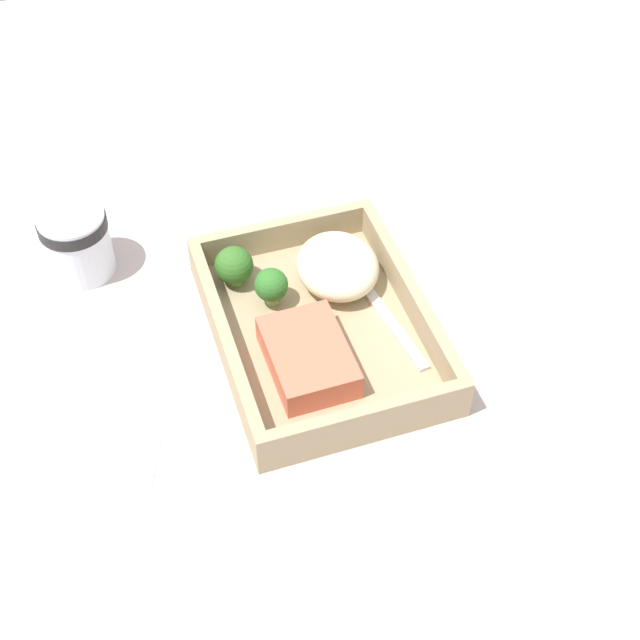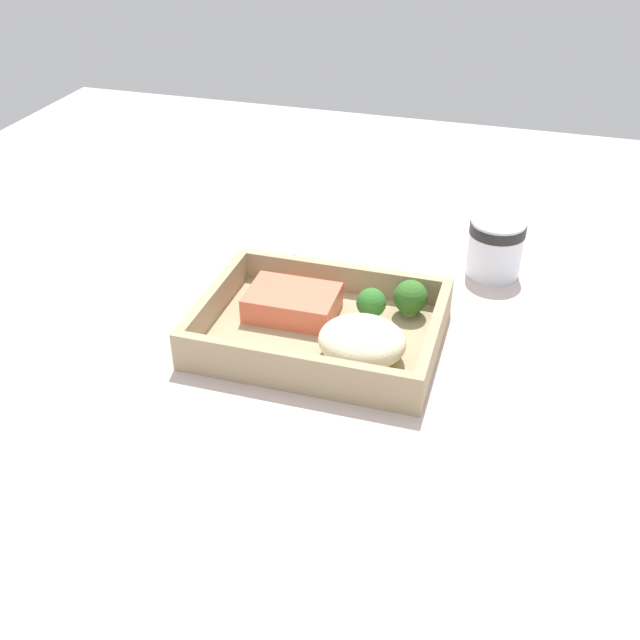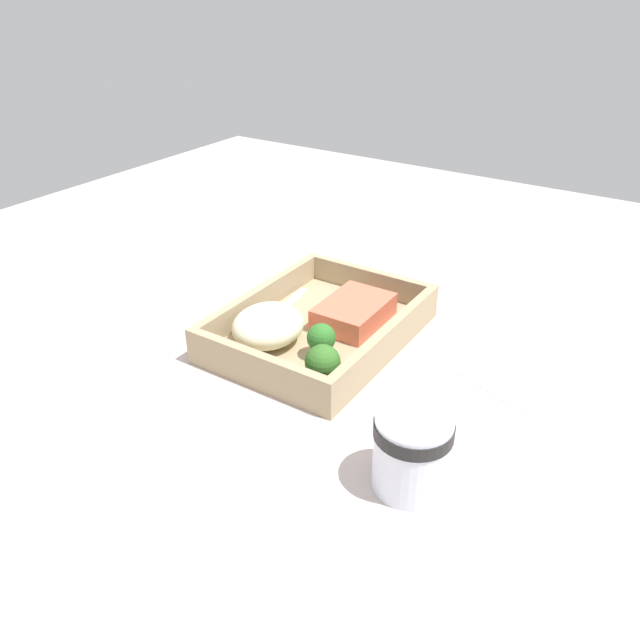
# 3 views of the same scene
# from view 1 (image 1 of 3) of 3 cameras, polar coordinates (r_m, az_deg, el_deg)

# --- Properties ---
(ground_plane) EXTENTS (1.60, 1.60, 0.02)m
(ground_plane) POSITION_cam_1_polar(r_m,az_deg,el_deg) (0.91, 0.00, -1.56)
(ground_plane) COLOR beige
(takeout_tray) EXTENTS (0.27, 0.21, 0.01)m
(takeout_tray) POSITION_cam_1_polar(r_m,az_deg,el_deg) (0.90, 0.00, -0.90)
(takeout_tray) COLOR tan
(takeout_tray) RESTS_ON ground_plane
(tray_rim) EXTENTS (0.27, 0.21, 0.04)m
(tray_rim) POSITION_cam_1_polar(r_m,az_deg,el_deg) (0.88, 0.00, 0.11)
(tray_rim) COLOR tan
(tray_rim) RESTS_ON takeout_tray
(salmon_fillet) EXTENTS (0.11, 0.08, 0.03)m
(salmon_fillet) POSITION_cam_1_polar(r_m,az_deg,el_deg) (0.85, -0.77, -2.38)
(salmon_fillet) COLOR #E7694C
(salmon_fillet) RESTS_ON takeout_tray
(mashed_potatoes) EXTENTS (0.10, 0.09, 0.05)m
(mashed_potatoes) POSITION_cam_1_polar(r_m,az_deg,el_deg) (0.92, 1.13, 3.47)
(mashed_potatoes) COLOR #F2E7BD
(mashed_potatoes) RESTS_ON takeout_tray
(broccoli_floret_1) EXTENTS (0.04, 0.04, 0.04)m
(broccoli_floret_1) POSITION_cam_1_polar(r_m,az_deg,el_deg) (0.93, -5.52, 3.46)
(broccoli_floret_1) COLOR #7A9E52
(broccoli_floret_1) RESTS_ON takeout_tray
(broccoli_floret_2) EXTENTS (0.03, 0.03, 0.04)m
(broccoli_floret_2) POSITION_cam_1_polar(r_m,az_deg,el_deg) (0.90, -3.14, 2.21)
(broccoli_floret_2) COLOR #7D9958
(broccoli_floret_2) RESTS_ON takeout_tray
(fork) EXTENTS (0.16, 0.04, 0.00)m
(fork) POSITION_cam_1_polar(r_m,az_deg,el_deg) (0.91, 3.89, 0.77)
(fork) COLOR silver
(fork) RESTS_ON takeout_tray
(paper_cup) EXTENTS (0.07, 0.07, 0.08)m
(paper_cup) POSITION_cam_1_polar(r_m,az_deg,el_deg) (0.97, -15.33, 4.96)
(paper_cup) COLOR white
(paper_cup) RESTS_ON ground_plane
(receipt_slip) EXTENTS (0.14, 0.15, 0.00)m
(receipt_slip) POSITION_cam_1_polar(r_m,az_deg,el_deg) (0.85, -14.29, -7.45)
(receipt_slip) COLOR white
(receipt_slip) RESTS_ON ground_plane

